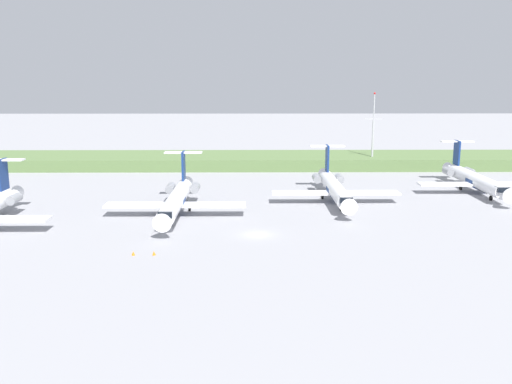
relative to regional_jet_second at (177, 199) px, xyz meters
name	(u,v)px	position (x,y,z in m)	size (l,w,h in m)	color
ground_plane	(255,193)	(13.11, 17.11, -2.54)	(500.00, 500.00, 0.00)	#939399
grass_berm	(254,160)	(13.11, 51.28, -1.11)	(320.00, 20.00, 2.85)	#597542
regional_jet_second	(177,199)	(0.00, 0.00, 0.00)	(22.81, 31.00, 9.00)	white
regional_jet_third	(334,187)	(27.43, 9.48, 0.00)	(22.81, 31.00, 9.00)	white
regional_jet_fourth	(475,179)	(56.23, 17.60, 0.00)	(22.81, 31.00, 9.00)	white
antenna_mast	(373,137)	(42.44, 47.67, 5.27)	(4.40, 0.50, 18.62)	#B2B2B7
safety_cone_front_marker	(133,253)	(-2.68, -22.26, -2.26)	(0.44, 0.44, 0.55)	orange
safety_cone_mid_marker	(154,253)	(-0.07, -22.23, -2.26)	(0.44, 0.44, 0.55)	orange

